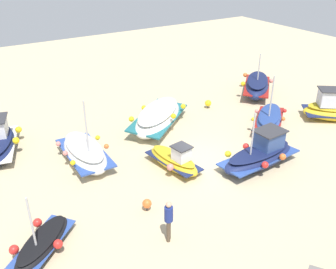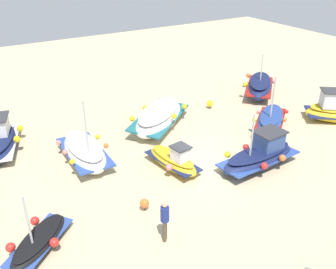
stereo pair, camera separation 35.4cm
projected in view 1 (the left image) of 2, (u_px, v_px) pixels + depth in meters
ground_plane at (202, 163)px, 18.73m from camera, size 59.05×59.05×0.00m
fishing_boat_0 at (260, 155)px, 18.27m from camera, size 4.44×2.21×3.07m
fishing_boat_1 at (85, 153)px, 18.58m from camera, size 2.18×4.17×3.56m
fishing_boat_2 at (158, 117)px, 22.09m from camera, size 5.31×4.75×1.29m
fishing_boat_3 at (42, 243)px, 13.32m from camera, size 2.94×2.77×2.59m
fishing_boat_4 at (269, 119)px, 22.13m from camera, size 3.95×3.55×3.36m
fishing_boat_5 at (174, 160)px, 18.11m from camera, size 1.61×3.31×1.46m
fishing_boat_7 at (257, 86)px, 26.82m from camera, size 4.45×4.32×3.05m
fishing_boat_8 at (335, 110)px, 23.07m from camera, size 4.24×3.79×2.00m
person_walking at (169, 218)px, 13.48m from camera, size 0.32×0.32×1.74m
mooring_buoy_0 at (208, 103)px, 24.70m from camera, size 0.42×0.42×0.57m
mooring_buoy_1 at (147, 204)px, 15.29m from camera, size 0.39×0.39×0.54m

